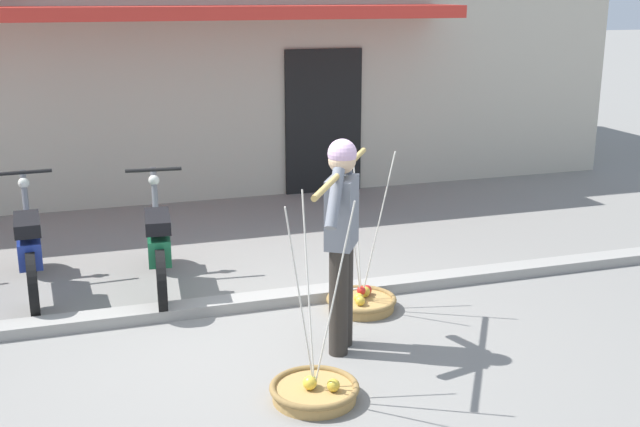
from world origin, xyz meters
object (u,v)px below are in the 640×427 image
at_px(fruit_basket_left_side, 361,301).
at_px(motorcycle_second_in_row, 30,248).
at_px(fruit_vendor, 342,231).
at_px(motorcycle_third_in_row, 158,245).
at_px(fruit_basket_right_side, 315,390).

xyz_separation_m(fruit_basket_left_side, motorcycle_second_in_row, (-2.81, 1.30, 0.38)).
height_order(fruit_vendor, fruit_basket_left_side, fruit_vendor).
height_order(fruit_vendor, motorcycle_third_in_row, fruit_vendor).
bearing_deg(fruit_basket_left_side, motorcycle_third_in_row, 148.00).
bearing_deg(fruit_vendor, fruit_basket_right_side, -121.82).
relative_size(fruit_basket_right_side, motorcycle_third_in_row, 0.80).
relative_size(fruit_vendor, fruit_basket_left_side, 1.17).
bearing_deg(fruit_vendor, motorcycle_third_in_row, 124.60).
height_order(fruit_basket_right_side, motorcycle_second_in_row, fruit_basket_right_side).
relative_size(fruit_basket_right_side, motorcycle_second_in_row, 0.80).
distance_m(motorcycle_second_in_row, motorcycle_third_in_row, 1.18).
xyz_separation_m(fruit_vendor, fruit_basket_left_side, (0.45, 0.72, -0.90)).
height_order(motorcycle_second_in_row, motorcycle_third_in_row, same).
bearing_deg(fruit_basket_right_side, motorcycle_third_in_row, 107.16).
relative_size(fruit_vendor, fruit_basket_right_side, 1.17).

